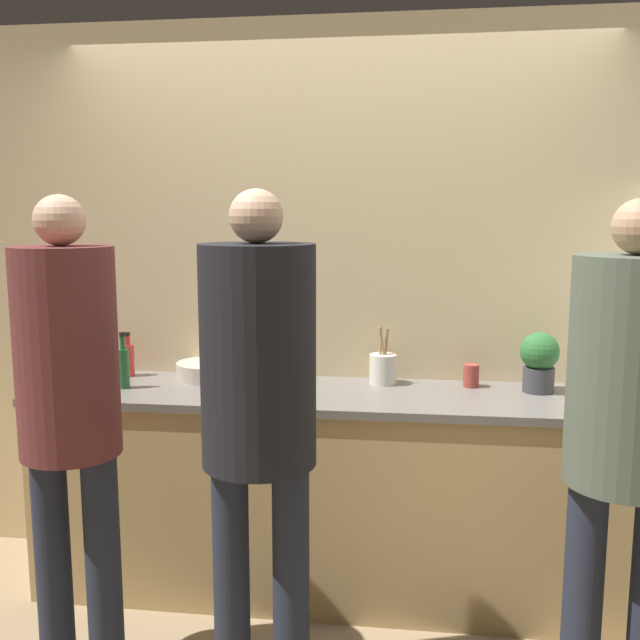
% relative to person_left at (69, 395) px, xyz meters
% --- Properties ---
extents(ground_plane, '(14.00, 14.00, 0.00)m').
position_rel_person_left_xyz_m(ground_plane, '(0.84, 0.37, -1.07)').
color(ground_plane, '#9E8460').
extents(wall_back, '(5.20, 0.06, 2.60)m').
position_rel_person_left_xyz_m(wall_back, '(0.84, 1.03, 0.23)').
color(wall_back, '#D6BC8C').
rests_on(wall_back, ground_plane).
extents(counter, '(2.61, 0.64, 0.93)m').
position_rel_person_left_xyz_m(counter, '(0.84, 0.72, -0.60)').
color(counter, tan).
rests_on(counter, ground_plane).
extents(person_left, '(0.36, 0.36, 1.78)m').
position_rel_person_left_xyz_m(person_left, '(0.00, 0.00, 0.00)').
color(person_left, '#232838').
rests_on(person_left, ground_plane).
extents(person_center, '(0.39, 0.39, 1.80)m').
position_rel_person_left_xyz_m(person_center, '(0.70, -0.03, 0.03)').
color(person_center, '#232838').
rests_on(person_center, ground_plane).
extents(person_right, '(0.39, 0.39, 1.76)m').
position_rel_person_left_xyz_m(person_right, '(1.91, -0.02, 0.01)').
color(person_right, '#232838').
rests_on(person_right, ground_plane).
extents(fruit_bowl, '(0.30, 0.30, 0.12)m').
position_rel_person_left_xyz_m(fruit_bowl, '(0.25, 0.89, -0.10)').
color(fruit_bowl, beige).
rests_on(fruit_bowl, counter).
extents(utensil_crock, '(0.12, 0.12, 0.26)m').
position_rel_person_left_xyz_m(utensil_crock, '(1.08, 0.88, -0.06)').
color(utensil_crock, silver).
rests_on(utensil_crock, counter).
extents(bottle_red, '(0.06, 0.06, 0.21)m').
position_rel_person_left_xyz_m(bottle_red, '(-0.15, 0.89, -0.05)').
color(bottle_red, red).
rests_on(bottle_red, counter).
extents(bottle_green, '(0.05, 0.05, 0.26)m').
position_rel_person_left_xyz_m(bottle_green, '(-0.07, 0.65, -0.04)').
color(bottle_green, '#236033').
rests_on(bottle_green, counter).
extents(cup_red, '(0.07, 0.07, 0.10)m').
position_rel_person_left_xyz_m(cup_red, '(1.48, 0.88, -0.09)').
color(cup_red, '#A33D33').
rests_on(cup_red, counter).
extents(potted_plant, '(0.17, 0.17, 0.27)m').
position_rel_person_left_xyz_m(potted_plant, '(1.77, 0.82, 0.01)').
color(potted_plant, '#3D3D42').
rests_on(potted_plant, counter).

